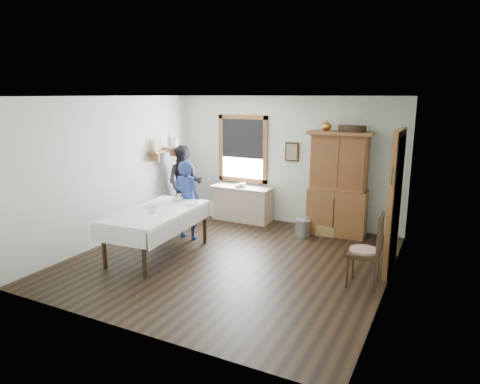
# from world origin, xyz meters

# --- Properties ---
(room) EXTENTS (5.01, 5.01, 2.70)m
(room) POSITION_xyz_m (0.00, 0.00, 1.35)
(room) COLOR black
(room) RESTS_ON ground
(window) EXTENTS (1.18, 0.07, 1.48)m
(window) POSITION_xyz_m (-1.00, 2.46, 1.62)
(window) COLOR white
(window) RESTS_ON room
(doorway) EXTENTS (0.09, 1.14, 2.22)m
(doorway) POSITION_xyz_m (2.46, 0.85, 1.16)
(doorway) COLOR #453A31
(doorway) RESTS_ON room
(wall_shelf) EXTENTS (0.24, 1.00, 0.44)m
(wall_shelf) POSITION_xyz_m (-2.37, 1.54, 1.57)
(wall_shelf) COLOR brown
(wall_shelf) RESTS_ON room
(framed_picture) EXTENTS (0.30, 0.04, 0.40)m
(framed_picture) POSITION_xyz_m (0.15, 2.46, 1.55)
(framed_picture) COLOR #301E11
(framed_picture) RESTS_ON room
(rug_beater) EXTENTS (0.01, 0.27, 0.27)m
(rug_beater) POSITION_xyz_m (2.45, 0.30, 1.72)
(rug_beater) COLOR black
(rug_beater) RESTS_ON room
(work_counter) EXTENTS (1.33, 0.52, 0.76)m
(work_counter) POSITION_xyz_m (-0.87, 2.17, 0.38)
(work_counter) COLOR tan
(work_counter) RESTS_ON room
(china_hutch) EXTENTS (1.23, 0.64, 2.05)m
(china_hutch) POSITION_xyz_m (1.23, 2.15, 1.02)
(china_hutch) COLOR brown
(china_hutch) RESTS_ON room
(dining_table) EXTENTS (1.21, 2.08, 0.80)m
(dining_table) POSITION_xyz_m (-1.23, -0.36, 0.40)
(dining_table) COLOR white
(dining_table) RESTS_ON room
(spindle_chair) EXTENTS (0.54, 0.54, 1.11)m
(spindle_chair) POSITION_xyz_m (2.18, -0.02, 0.55)
(spindle_chair) COLOR #301E11
(spindle_chair) RESTS_ON room
(pail) EXTENTS (0.35, 0.35, 0.32)m
(pail) POSITION_xyz_m (0.67, 1.75, 0.16)
(pail) COLOR #A4A7AD
(pail) RESTS_ON room
(wicker_basket) EXTENTS (0.38, 0.28, 0.21)m
(wicker_basket) POSITION_xyz_m (1.07, 1.99, 0.10)
(wicker_basket) COLOR #AB8D4D
(wicker_basket) RESTS_ON room
(woman_blue) EXTENTS (0.53, 0.36, 1.42)m
(woman_blue) POSITION_xyz_m (-1.27, 0.61, 0.71)
(woman_blue) COLOR navy
(woman_blue) RESTS_ON room
(figure_dark) EXTENTS (0.89, 0.79, 1.53)m
(figure_dark) POSITION_xyz_m (-2.02, 1.66, 0.76)
(figure_dark) COLOR black
(figure_dark) RESTS_ON room
(table_cup_a) EXTENTS (0.16, 0.16, 0.10)m
(table_cup_a) POSITION_xyz_m (-1.19, -0.52, 0.85)
(table_cup_a) COLOR white
(table_cup_a) RESTS_ON dining_table
(table_cup_b) EXTENTS (0.13, 0.13, 0.09)m
(table_cup_b) POSITION_xyz_m (-1.37, 0.50, 0.85)
(table_cup_b) COLOR white
(table_cup_b) RESTS_ON dining_table
(table_bowl) EXTENTS (0.25, 0.25, 0.06)m
(table_bowl) POSITION_xyz_m (-1.33, 0.37, 0.83)
(table_bowl) COLOR white
(table_bowl) RESTS_ON dining_table
(counter_book) EXTENTS (0.23, 0.25, 0.02)m
(counter_book) POSITION_xyz_m (-0.93, 2.08, 0.77)
(counter_book) COLOR #7D7053
(counter_book) RESTS_ON work_counter
(counter_bowl) EXTENTS (0.25, 0.25, 0.06)m
(counter_bowl) POSITION_xyz_m (-0.93, 2.10, 0.79)
(counter_bowl) COLOR white
(counter_bowl) RESTS_ON work_counter
(shelf_bowl) EXTENTS (0.22, 0.22, 0.05)m
(shelf_bowl) POSITION_xyz_m (-2.37, 1.55, 1.60)
(shelf_bowl) COLOR white
(shelf_bowl) RESTS_ON wall_shelf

